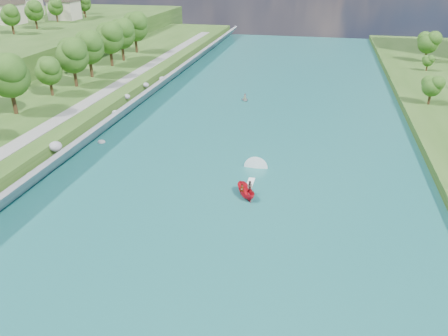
# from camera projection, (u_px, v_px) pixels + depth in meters

# --- Properties ---
(ground) EXTENTS (260.00, 260.00, 0.00)m
(ground) POSITION_uv_depth(u_px,v_px,m) (214.00, 228.00, 50.91)
(ground) COLOR #2D5119
(ground) RESTS_ON ground
(river_water) EXTENTS (55.00, 240.00, 0.10)m
(river_water) POSITION_uv_depth(u_px,v_px,m) (244.00, 158.00, 68.46)
(river_water) COLOR #175755
(river_water) RESTS_ON ground
(ridge_west) EXTENTS (60.00, 120.00, 9.00)m
(ridge_west) POSITION_uv_depth(u_px,v_px,m) (45.00, 36.00, 148.57)
(ridge_west) COLOR #2D5119
(ridge_west) RESTS_ON ground
(riprap_bank) EXTENTS (4.11, 236.00, 4.14)m
(riprap_bank) POSITION_uv_depth(u_px,v_px,m) (90.00, 136.00, 72.29)
(riprap_bank) COLOR slate
(riprap_bank) RESTS_ON ground
(riverside_path) EXTENTS (3.00, 200.00, 0.10)m
(riverside_path) POSITION_uv_depth(u_px,v_px,m) (54.00, 122.00, 73.30)
(riverside_path) COLOR gray
(riverside_path) RESTS_ON berm_west
(ridge_houses) EXTENTS (29.50, 29.50, 8.40)m
(ridge_houses) POSITION_uv_depth(u_px,v_px,m) (33.00, 6.00, 150.34)
(ridge_houses) COLOR beige
(ridge_houses) RESTS_ON ridge_west
(trees_ridge) EXTENTS (10.87, 53.70, 9.70)m
(trees_ridge) POSITION_uv_depth(u_px,v_px,m) (54.00, 9.00, 140.99)
(trees_ridge) COLOR #184311
(trees_ridge) RESTS_ON ridge_west
(motorboat) EXTENTS (3.60, 18.97, 2.08)m
(motorboat) POSITION_uv_depth(u_px,v_px,m) (248.00, 187.00, 58.50)
(motorboat) COLOR red
(motorboat) RESTS_ON river_water
(raft) EXTENTS (2.46, 2.97, 1.52)m
(raft) POSITION_uv_depth(u_px,v_px,m) (245.00, 99.00, 95.88)
(raft) COLOR gray
(raft) RESTS_ON river_water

